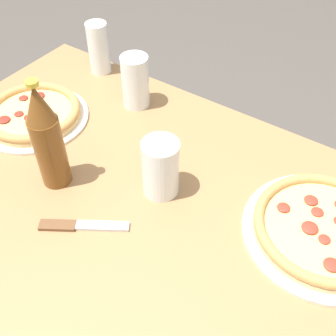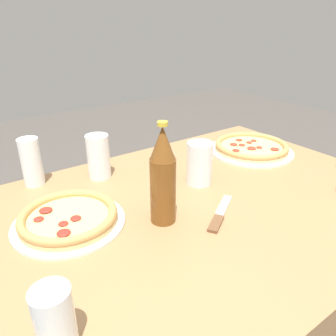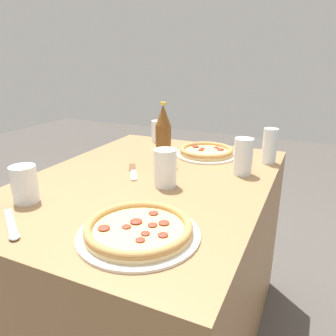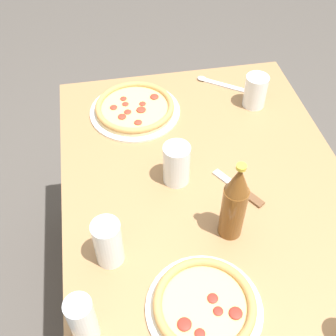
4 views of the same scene
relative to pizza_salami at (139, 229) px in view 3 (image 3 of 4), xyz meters
name	(u,v)px [view 3 (image 3 of 4)]	position (x,y,z in m)	size (l,w,h in m)	color
ground_plane	(152,335)	(0.37, 0.17, -0.77)	(8.00, 8.00, 0.00)	#4C4742
table	(150,264)	(0.37, 0.17, -0.40)	(1.17, 0.86, 0.76)	#997047
pizza_salami	(139,229)	(0.00, 0.00, 0.00)	(0.32, 0.32, 0.04)	silver
pizza_veggie	(206,152)	(0.75, 0.07, 0.00)	(0.28, 0.28, 0.04)	silver
glass_mango_juice	(243,158)	(0.57, -0.14, 0.05)	(0.07, 0.07, 0.14)	white
glass_orange_juice	(165,170)	(0.33, 0.08, 0.04)	(0.08, 0.08, 0.13)	white
glass_lemonade	(157,132)	(0.88, 0.38, 0.04)	(0.06, 0.06, 0.11)	white
glass_iced_tea	(25,185)	(0.03, 0.42, 0.04)	(0.08, 0.08, 0.12)	white
glass_red_wine	(269,148)	(0.76, -0.21, 0.05)	(0.06, 0.06, 0.15)	white
beer_bottle	(163,136)	(0.54, 0.19, 0.11)	(0.06, 0.06, 0.26)	brown
knife	(133,171)	(0.41, 0.26, -0.01)	(0.17, 0.12, 0.01)	brown
spoon	(12,227)	(-0.11, 0.33, -0.01)	(0.13, 0.17, 0.01)	silver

